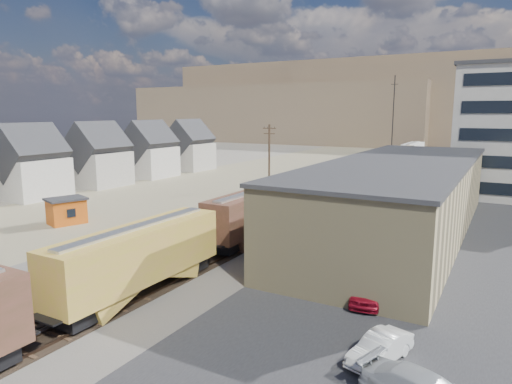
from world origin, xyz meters
The scene contains 15 objects.
ground centered at (0.00, 0.00, 0.00)m, with size 300.00×300.00×0.00m, color #6B6356.
ballast_bed centered at (0.00, 50.00, 0.03)m, with size 18.00×200.00×0.06m, color #4C4742.
dirt_yard centered at (-20.00, 40.00, 0.01)m, with size 24.00×180.00×0.03m, color #7F7557.
asphalt_lot centered at (22.00, 35.00, 0.02)m, with size 26.00×120.00×0.04m, color #232326.
rail_tracks centered at (-0.55, 50.00, 0.11)m, with size 11.40×200.00×0.24m.
freight_train centered at (3.80, 38.41, 2.79)m, with size 3.00×119.74×4.46m.
warehouse centered at (14.98, 25.00, 3.65)m, with size 12.40×40.40×7.25m.
utility_pole_north centered at (-8.50, 42.00, 5.30)m, with size 2.20×0.32×10.00m.
radio_mast centered at (6.00, 60.00, 9.12)m, with size 1.20×0.16×18.00m.
townhouse_row centered at (-34.00, 25.00, 4.34)m, with size 8.15×68.16×10.47m.
hills_north centered at (0.17, 167.92, 14.10)m, with size 265.00×80.00×32.00m.
maintenance_shed centered at (-16.91, 11.21, 1.46)m, with size 4.08×4.64×2.84m.
parked_car_red centered at (17.09, 6.84, 0.82)m, with size 1.93×4.80×1.64m, color maroon.
parked_car_white centered at (19.53, 0.09, 0.67)m, with size 1.42×4.07×1.34m, color white.
parked_car_blue centered at (20.87, 50.64, 0.84)m, with size 2.80×6.06×1.69m, color navy.
Camera 1 is at (24.25, -20.50, 11.91)m, focal length 32.00 mm.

